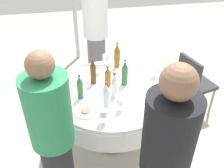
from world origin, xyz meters
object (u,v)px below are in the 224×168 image
object	(u,v)px
person_north	(96,38)
bottle_amber_right	(108,77)
bottle_clear_outer	(106,96)
person_east	(164,166)
bottle_green_left	(125,73)
person_left	(54,140)
bottle_clear_north	(114,86)
dining_table	(112,100)
wine_glass_outer	(120,102)
chair_front	(193,81)
plate_near	(85,112)
bottle_amber_east	(117,56)
wine_glass_right	(155,70)
wine_glass_front	(106,58)
wine_glass_south	(98,67)
wine_glass_near	(104,114)
bottle_brown_front	(93,72)
plate_rear	(152,99)
bottle_green_south	(80,88)

from	to	relation	value
person_north	bottle_amber_right	bearing A→B (deg)	-91.77
bottle_clear_outer	person_east	size ratio (longest dim) A/B	0.17
bottle_green_left	bottle_clear_outer	world-z (taller)	bottle_green_left
bottle_clear_outer	person_east	world-z (taller)	person_east
bottle_amber_right	person_left	size ratio (longest dim) A/B	0.15
bottle_clear_north	dining_table	bearing A→B (deg)	-0.55
dining_table	wine_glass_outer	size ratio (longest dim) A/B	9.71
bottle_amber_right	person_left	xyz separation A→B (m)	(-0.84, 0.58, 0.01)
chair_front	plate_near	bearing A→B (deg)	-81.31
bottle_amber_east	wine_glass_right	xyz separation A→B (m)	(-0.32, -0.39, -0.06)
bottle_clear_north	bottle_clear_outer	distance (m)	0.20
bottle_green_left	wine_glass_front	world-z (taller)	bottle_green_left
bottle_amber_right	wine_glass_south	distance (m)	0.29
wine_glass_near	chair_front	xyz separation A→B (m)	(0.78, -1.31, -0.33)
bottle_amber_right	person_left	bearing A→B (deg)	145.24
bottle_amber_right	wine_glass_right	bearing A→B (deg)	-82.75
person_north	person_left	size ratio (longest dim) A/B	1.03
bottle_brown_front	person_left	xyz separation A→B (m)	(-0.93, 0.43, -0.02)
person_north	plate_rear	bearing A→B (deg)	-74.66
bottle_brown_front	wine_glass_south	size ratio (longest dim) A/B	2.29
bottle_brown_front	wine_glass_near	bearing A→B (deg)	-179.34
bottle_clear_outer	plate_rear	xyz separation A→B (m)	(0.03, -0.48, -0.13)
bottle_amber_east	person_east	distance (m)	1.66
person_north	chair_front	size ratio (longest dim) A/B	1.95
wine_glass_outer	wine_glass_near	size ratio (longest dim) A/B	0.92
bottle_green_south	bottle_amber_east	bearing A→B (deg)	-42.27
plate_rear	person_east	world-z (taller)	person_east
bottle_amber_east	wine_glass_right	bearing A→B (deg)	-129.86
wine_glass_front	wine_glass_right	distance (m)	0.65
bottle_clear_north	person_north	world-z (taller)	person_north
bottle_green_left	bottle_green_south	bearing A→B (deg)	107.40
wine_glass_outer	plate_rear	bearing A→B (deg)	-74.43
bottle_clear_outer	plate_near	world-z (taller)	bottle_clear_outer
bottle_clear_outer	wine_glass_front	world-z (taller)	bottle_clear_outer
wine_glass_right	person_left	bearing A→B (deg)	128.29
bottle_clear_outer	plate_near	size ratio (longest dim) A/B	1.33
person_east	wine_glass_south	bearing A→B (deg)	-87.93
bottle_clear_outer	person_left	bearing A→B (deg)	133.47
dining_table	person_north	distance (m)	1.11
bottle_green_left	bottle_clear_outer	distance (m)	0.45
wine_glass_near	person_north	size ratio (longest dim) A/B	0.09
bottle_green_south	bottle_green_left	bearing A→B (deg)	-72.60
chair_front	dining_table	bearing A→B (deg)	-90.00
dining_table	person_east	distance (m)	1.23
bottle_clear_north	wine_glass_outer	size ratio (longest dim) A/B	2.05
dining_table	chair_front	world-z (taller)	chair_front
bottle_amber_east	person_east	bearing A→B (deg)	179.27
dining_table	plate_near	world-z (taller)	plate_near
bottle_green_left	bottle_amber_east	bearing A→B (deg)	0.30
wine_glass_outer	person_east	size ratio (longest dim) A/B	0.08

